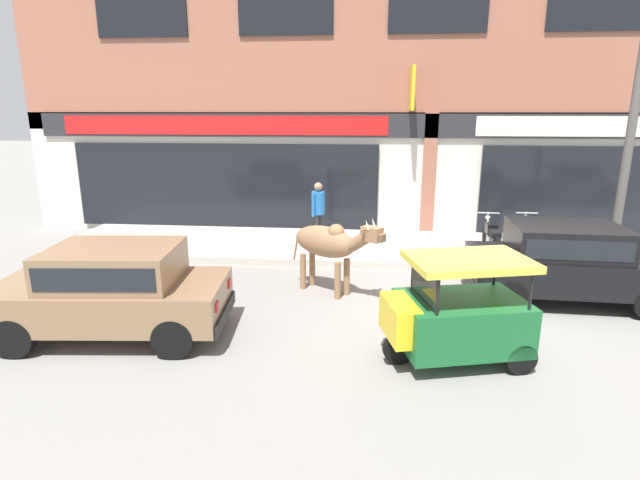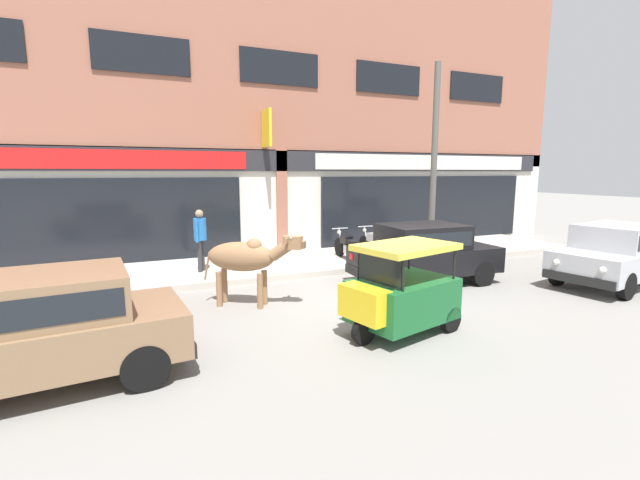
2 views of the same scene
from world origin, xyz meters
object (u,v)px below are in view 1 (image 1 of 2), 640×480
cow (329,243)px  motorcycle_1 (533,238)px  car_1 (113,287)px  pedestrian (318,207)px  motorcycle_0 (492,238)px  car_0 (567,259)px  auto_rickshaw (456,316)px  utility_pole (630,135)px

cow → motorcycle_1: bearing=29.9°
car_1 → pedestrian: 5.73m
cow → motorcycle_0: size_ratio=1.04×
car_0 → pedestrian: size_ratio=2.29×
cow → auto_rickshaw: (2.01, -2.50, -0.35)m
car_0 → motorcycle_1: (0.22, 2.65, -0.27)m
cow → auto_rickshaw: cow is taller
motorcycle_0 → motorcycle_1: size_ratio=1.00×
pedestrian → utility_pole: 6.88m
car_0 → utility_pole: bearing=48.2°
car_1 → motorcycle_0: car_1 is taller
pedestrian → cow: bearing=-80.1°
auto_rickshaw → motorcycle_0: auto_rickshaw is taller
car_1 → cow: bearing=35.2°
car_0 → pedestrian: 5.65m
auto_rickshaw → motorcycle_1: auto_rickshaw is taller
motorcycle_0 → auto_rickshaw: bearing=-108.0°
car_1 → motorcycle_0: 8.35m
car_1 → auto_rickshaw: auto_rickshaw is taller
car_0 → cow: bearing=-179.9°
pedestrian → car_0: bearing=-29.8°
motorcycle_0 → pedestrian: 4.19m
motorcycle_0 → utility_pole: utility_pole is taller
car_1 → utility_pole: bearing=24.0°
car_1 → motorcycle_1: size_ratio=2.05×
motorcycle_1 → pedestrian: 5.15m
car_1 → car_0: bearing=16.5°
motorcycle_0 → motorcycle_1: 0.97m
motorcycle_1 → utility_pole: utility_pole is taller
car_1 → auto_rickshaw: 5.20m
auto_rickshaw → pedestrian: (-2.51, 5.31, 0.49)m
cow → auto_rickshaw: size_ratio=0.88×
cow → car_0: cow is taller
cow → pedestrian: 2.86m
car_1 → motorcycle_1: car_1 is taller
car_1 → auto_rickshaw: (5.19, -0.26, -0.15)m
cow → pedestrian: bearing=99.9°
motorcycle_1 → pedestrian: bearing=178.2°
car_1 → auto_rickshaw: size_ratio=1.74×
motorcycle_0 → pedestrian: bearing=176.4°
car_1 → utility_pole: size_ratio=0.66×
car_0 → auto_rickshaw: auto_rickshaw is taller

